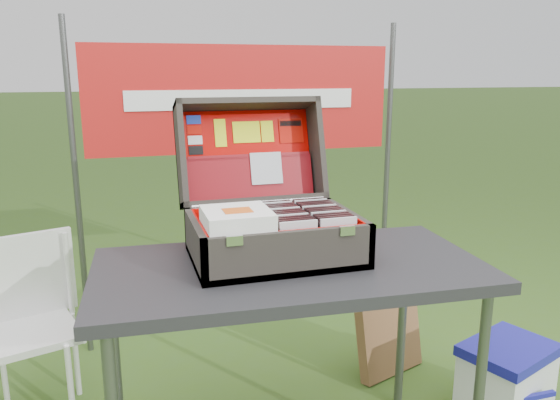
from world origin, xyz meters
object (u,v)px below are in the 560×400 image
object	(u,v)px
cooler	(506,380)
suitcase	(270,182)
table	(290,373)
cardboard_box	(389,334)
chair	(31,336)

from	to	relation	value
cooler	suitcase	bearing A→B (deg)	155.17
table	cardboard_box	xyz separation A→B (m)	(0.68, 0.53, -0.21)
suitcase	cooler	size ratio (longest dim) A/B	1.51
cooler	cardboard_box	bearing A→B (deg)	102.76
table	suitcase	size ratio (longest dim) A/B	2.31
cardboard_box	table	bearing A→B (deg)	-161.31
chair	cooler	bearing A→B (deg)	-33.26
cooler	chair	bearing A→B (deg)	143.30
table	cooler	distance (m)	1.02
suitcase	cardboard_box	size ratio (longest dim) A/B	1.44
chair	cardboard_box	distance (m)	1.61
table	cooler	xyz separation A→B (m)	(0.99, 0.07, -0.24)
suitcase	cooler	distance (m)	1.37
cooler	cardboard_box	world-z (taller)	cardboard_box
suitcase	chair	bearing A→B (deg)	152.30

